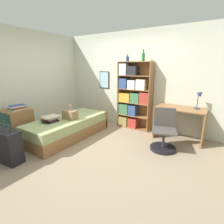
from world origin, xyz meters
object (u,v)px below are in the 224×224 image
object	(u,v)px
suitcase	(7,146)
magazine_pile_on_dresser	(17,107)
desk_chair	(163,137)
book_stack_on_bed	(51,119)
bottle_green	(128,59)
handbag	(70,114)
bottle_brown	(143,57)
desk_lamp	(200,96)
bed	(68,127)
bookcase	(132,97)
dresser	(18,125)
desk	(180,118)

from	to	relation	value
suitcase	magazine_pile_on_dresser	xyz separation A→B (m)	(-0.78, 0.69, 0.48)
desk_chair	book_stack_on_bed	bearing A→B (deg)	-156.22
suitcase	bottle_green	xyz separation A→B (m)	(0.88, 2.85, 1.57)
handbag	bottle_brown	bearing A→B (deg)	50.78
book_stack_on_bed	desk_chair	bearing A→B (deg)	23.78
book_stack_on_bed	desk_chair	size ratio (longest dim) A/B	0.47
book_stack_on_bed	desk_lamp	distance (m)	3.35
bed	bookcase	bearing A→B (deg)	55.22
dresser	desk	size ratio (longest dim) A/B	0.67
bottle_brown	magazine_pile_on_dresser	bearing A→B (deg)	-134.01
handbag	bottle_green	distance (m)	2.07
dresser	desk	bearing A→B (deg)	32.98
suitcase	book_stack_on_bed	bearing A→B (deg)	94.57
magazine_pile_on_dresser	bookcase	distance (m)	2.84
bottle_brown	desk_lamp	world-z (taller)	bottle_brown
magazine_pile_on_dresser	desk	bearing A→B (deg)	32.94
bookcase	bottle_brown	distance (m)	1.07
bookcase	desk_chair	bearing A→B (deg)	-35.22
dresser	desk_chair	size ratio (longest dim) A/B	0.85
handbag	desk_chair	size ratio (longest dim) A/B	0.43
magazine_pile_on_dresser	bottle_green	size ratio (longest dim) A/B	2.10
bottle_green	desk	xyz separation A→B (m)	(1.47, -0.13, -1.35)
bookcase	desk_chair	size ratio (longest dim) A/B	2.12
book_stack_on_bed	desk_chair	distance (m)	2.51
bed	desk_lamp	distance (m)	3.11
dresser	magazine_pile_on_dresser	xyz separation A→B (m)	(0.04, 0.03, 0.41)
handbag	book_stack_on_bed	bearing A→B (deg)	-120.30
handbag	desk	size ratio (longest dim) A/B	0.33
book_stack_on_bed	handbag	bearing A→B (deg)	59.70
handbag	desk_lamp	size ratio (longest dim) A/B	0.84
bed	magazine_pile_on_dresser	xyz separation A→B (m)	(-0.82, -0.74, 0.54)
handbag	book_stack_on_bed	world-z (taller)	handbag
magazine_pile_on_dresser	desk	world-z (taller)	magazine_pile_on_dresser
bed	desk_chair	xyz separation A→B (m)	(2.16, 0.61, 0.03)
bottle_brown	desk_lamp	bearing A→B (deg)	-1.27
bottle_green	desk_lamp	size ratio (longest dim) A/B	0.42
dresser	desk_lamp	xyz separation A→B (m)	(3.52, 2.17, 0.69)
handbag	desk_chair	xyz separation A→B (m)	(2.06, 0.63, -0.32)
dresser	bottle_green	size ratio (longest dim) A/B	4.01
handbag	desk	xyz separation A→B (m)	(2.22, 1.30, -0.06)
handbag	magazine_pile_on_dresser	distance (m)	1.19
bottle_green	magazine_pile_on_dresser	bearing A→B (deg)	-127.54
dresser	desk	world-z (taller)	desk
desk_lamp	desk_chair	world-z (taller)	desk_lamp
desk_lamp	bottle_brown	bearing A→B (deg)	178.73
bed	dresser	size ratio (longest dim) A/B	2.85
suitcase	desk_chair	world-z (taller)	desk_chair
book_stack_on_bed	desk_lamp	world-z (taller)	desk_lamp
desk	suitcase	bearing A→B (deg)	-130.88
suitcase	dresser	size ratio (longest dim) A/B	1.00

